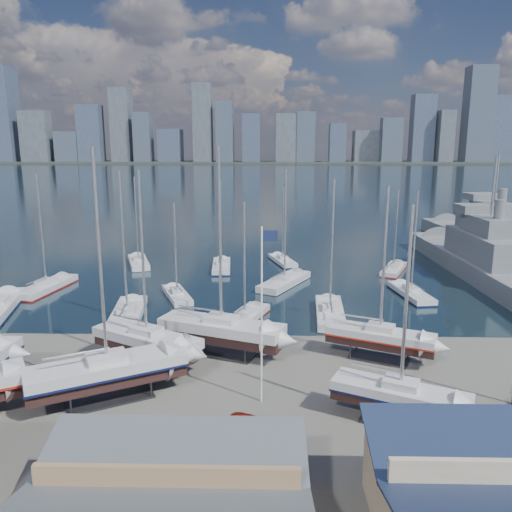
{
  "coord_description": "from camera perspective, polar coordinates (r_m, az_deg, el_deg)",
  "views": [
    {
      "loc": [
        4.37,
        -45.15,
        17.6
      ],
      "look_at": [
        3.13,
        8.0,
        6.09
      ],
      "focal_mm": 35.0,
      "sensor_mm": 36.0,
      "label": 1
    }
  ],
  "objects": [
    {
      "name": "sailboat_cradle_2",
      "position": [
        42.65,
        -12.38,
        -9.43
      ],
      "size": [
        9.88,
        7.17,
        15.98
      ],
      "rotation": [
        0.0,
        0.0,
        -0.51
      ],
      "color": "#2D2D33",
      "rests_on": "ground"
    },
    {
      "name": "flagpole",
      "position": [
        34.06,
        0.8,
        -5.44
      ],
      "size": [
        1.11,
        0.12,
        12.56
      ],
      "color": "white",
      "rests_on": "ground"
    },
    {
      "name": "water",
      "position": [
        345.63,
        0.62,
        9.28
      ],
      "size": [
        1400.0,
        600.0,
        0.4
      ],
      "primitive_type": "cube",
      "color": "#192C3A",
      "rests_on": "ground"
    },
    {
      "name": "sailboat_moored_4",
      "position": [
        60.59,
        -9.0,
        -4.5
      ],
      "size": [
        5.0,
        8.17,
        11.95
      ],
      "rotation": [
        0.0,
        0.0,
        1.95
      ],
      "color": "black",
      "rests_on": "water"
    },
    {
      "name": "sailboat_moored_1",
      "position": [
        68.32,
        -22.8,
        -3.42
      ],
      "size": [
        4.51,
        10.57,
        15.3
      ],
      "rotation": [
        0.0,
        0.0,
        1.41
      ],
      "color": "black",
      "rests_on": "water"
    },
    {
      "name": "sailboat_moored_3",
      "position": [
        54.36,
        -14.46,
        -6.73
      ],
      "size": [
        4.4,
        11.12,
        16.17
      ],
      "rotation": [
        0.0,
        0.0,
        1.7
      ],
      "color": "black",
      "rests_on": "water"
    },
    {
      "name": "naval_ship_east",
      "position": [
        76.12,
        24.76,
        -1.01
      ],
      "size": [
        8.14,
        46.35,
        18.16
      ],
      "rotation": [
        0.0,
        0.0,
        1.59
      ],
      "color": "slate",
      "rests_on": "water"
    },
    {
      "name": "ground",
      "position": [
        39.55,
        -5.31,
        -14.26
      ],
      "size": [
        1400.0,
        1400.0,
        0.0
      ],
      "primitive_type": "plane",
      "color": "#605E59",
      "rests_on": "ground"
    },
    {
      "name": "sailboat_moored_5",
      "position": [
        74.28,
        -3.96,
        -1.27
      ],
      "size": [
        3.19,
        9.31,
        13.68
      ],
      "rotation": [
        0.0,
        0.0,
        1.64
      ],
      "color": "black",
      "rests_on": "water"
    },
    {
      "name": "sailboat_cradle_4",
      "position": [
        43.82,
        -3.99,
        -8.43
      ],
      "size": [
        11.39,
        6.74,
        17.82
      ],
      "rotation": [
        0.0,
        0.0,
        -0.36
      ],
      "color": "#2D2D33",
      "rests_on": "ground"
    },
    {
      "name": "sailboat_moored_10",
      "position": [
        63.41,
        17.28,
        -4.18
      ],
      "size": [
        3.78,
        9.19,
        13.34
      ],
      "rotation": [
        0.0,
        0.0,
        1.72
      ],
      "color": "black",
      "rests_on": "water"
    },
    {
      "name": "sailboat_cradle_6",
      "position": [
        43.89,
        13.99,
        -8.98
      ],
      "size": [
        9.26,
        6.01,
        14.68
      ],
      "rotation": [
        0.0,
        0.0,
        -0.42
      ],
      "color": "#2D2D33",
      "rests_on": "ground"
    },
    {
      "name": "sailboat_cradle_5",
      "position": [
        34.66,
        16.15,
        -15.08
      ],
      "size": [
        8.99,
        6.02,
        14.34
      ],
      "rotation": [
        0.0,
        0.0,
        -0.45
      ],
      "color": "#2D2D33",
      "rests_on": "ground"
    },
    {
      "name": "naval_ship_west",
      "position": [
        96.15,
        25.2,
        1.51
      ],
      "size": [
        10.19,
        46.94,
        18.19
      ],
      "rotation": [
        0.0,
        0.0,
        1.63
      ],
      "color": "slate",
      "rests_on": "water"
    },
    {
      "name": "sailboat_moored_2",
      "position": [
        78.56,
        -13.27,
        -0.82
      ],
      "size": [
        5.5,
        9.68,
        14.1
      ],
      "rotation": [
        0.0,
        0.0,
        1.9
      ],
      "color": "black",
      "rests_on": "water"
    },
    {
      "name": "sailboat_moored_8",
      "position": [
        77.97,
        3.06,
        -0.61
      ],
      "size": [
        4.52,
        8.61,
        12.39
      ],
      "rotation": [
        0.0,
        0.0,
        1.85
      ],
      "color": "black",
      "rests_on": "water"
    },
    {
      "name": "sailboat_moored_11",
      "position": [
        75.07,
        15.46,
        -1.55
      ],
      "size": [
        5.64,
        8.66,
        12.61
      ],
      "rotation": [
        0.0,
        0.0,
        1.14
      ],
      "color": "black",
      "rests_on": "water"
    },
    {
      "name": "car_d",
      "position": [
        28.84,
        -0.51,
        -23.76
      ],
      "size": [
        3.1,
        4.88,
        1.32
      ],
      "primitive_type": "imported",
      "rotation": [
        0.0,
        0.0,
        0.3
      ],
      "color": "gray",
      "rests_on": "ground"
    },
    {
      "name": "car_b",
      "position": [
        30.21,
        -11.88,
        -22.02
      ],
      "size": [
        4.5,
        1.73,
        1.46
      ],
      "primitive_type": "imported",
      "rotation": [
        0.0,
        0.0,
        1.61
      ],
      "color": "gray",
      "rests_on": "ground"
    },
    {
      "name": "sailboat_cradle_3",
      "position": [
        37.73,
        -16.61,
        -12.48
      ],
      "size": [
        11.17,
        8.01,
        17.71
      ],
      "rotation": [
        0.0,
        0.0,
        0.5
      ],
      "color": "#2D2D33",
      "rests_on": "ground"
    },
    {
      "name": "far_shore",
      "position": [
        605.39,
        0.94,
        10.66
      ],
      "size": [
        1400.0,
        80.0,
        2.2
      ],
      "primitive_type": "cube",
      "color": "#2D332D",
      "rests_on": "ground"
    },
    {
      "name": "sailboat_moored_7",
      "position": [
        65.43,
        3.27,
        -3.11
      ],
      "size": [
        7.47,
        10.59,
        15.75
      ],
      "rotation": [
        0.0,
        0.0,
        1.08
      ],
      "color": "black",
      "rests_on": "water"
    },
    {
      "name": "skyline",
      "position": [
        599.42,
        0.17,
        14.28
      ],
      "size": [
        639.14,
        43.8,
        107.69
      ],
      "color": "#475166",
      "rests_on": "far_shore"
    },
    {
      "name": "shed_grey",
      "position": [
        24.99,
        -10.06,
        -26.19
      ],
      "size": [
        12.6,
        8.4,
        4.17
      ],
      "color": "#8C6B4C",
      "rests_on": "ground"
    },
    {
      "name": "car_c",
      "position": [
        31.51,
        -2.82,
        -20.16
      ],
      "size": [
        4.44,
        5.84,
        1.47
      ],
      "primitive_type": "imported",
      "rotation": [
        0.0,
        0.0,
        -0.43
      ],
      "color": "gray",
      "rests_on": "ground"
    },
    {
      "name": "sailboat_moored_6",
      "position": [
        51.97,
        -1.28,
        -7.22
      ],
      "size": [
        5.3,
        9.01,
        13.01
      ],
      "rotation": [
        0.0,
        0.0,
        1.22
      ],
      "color": "black",
      "rests_on": "water"
    },
    {
      "name": "sailboat_moored_9",
      "position": [
        53.89,
        8.43,
        -6.62
      ],
      "size": [
        3.55,
        10.28,
        15.26
      ],
      "rotation": [
        0.0,
        0.0,
        1.5
      ],
      "color": "black",
      "rests_on": "water"
    }
  ]
}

